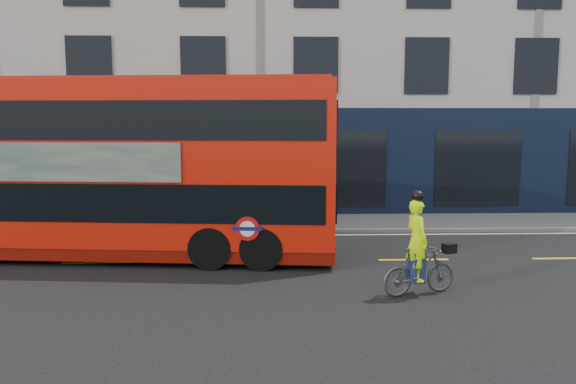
{
  "coord_description": "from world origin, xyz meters",
  "views": [
    {
      "loc": [
        0.29,
        -12.4,
        3.53
      ],
      "look_at": [
        0.78,
        1.38,
        1.78
      ],
      "focal_mm": 35.0,
      "sensor_mm": 36.0,
      "label": 1
    }
  ],
  "objects": [
    {
      "name": "ground",
      "position": [
        0.0,
        0.0,
        0.0
      ],
      "size": [
        120.0,
        120.0,
        0.0
      ],
      "primitive_type": "plane",
      "color": "black",
      "rests_on": "ground"
    },
    {
      "name": "pavement",
      "position": [
        0.0,
        6.5,
        0.06
      ],
      "size": [
        60.0,
        3.0,
        0.12
      ],
      "primitive_type": "cube",
      "color": "slate",
      "rests_on": "ground"
    },
    {
      "name": "kerb",
      "position": [
        0.0,
        5.0,
        0.07
      ],
      "size": [
        60.0,
        0.12,
        0.13
      ],
      "primitive_type": "cube",
      "color": "slate",
      "rests_on": "ground"
    },
    {
      "name": "building_terrace",
      "position": [
        0.0,
        12.94,
        7.49
      ],
      "size": [
        50.0,
        10.07,
        15.0
      ],
      "color": "beige",
      "rests_on": "ground"
    },
    {
      "name": "road_edge_line",
      "position": [
        0.0,
        4.7,
        0.0
      ],
      "size": [
        58.0,
        0.1,
        0.01
      ],
      "primitive_type": "cube",
      "color": "silver",
      "rests_on": "ground"
    },
    {
      "name": "lane_dashes",
      "position": [
        0.0,
        1.5,
        0.0
      ],
      "size": [
        58.0,
        0.12,
        0.01
      ],
      "primitive_type": null,
      "color": "yellow",
      "rests_on": "ground"
    },
    {
      "name": "bus",
      "position": [
        -3.61,
        2.19,
        2.35
      ],
      "size": [
        11.56,
        3.7,
        4.58
      ],
      "rotation": [
        0.0,
        0.0,
        -0.1
      ],
      "color": "red",
      "rests_on": "ground"
    },
    {
      "name": "cyclist",
      "position": [
        3.34,
        -1.38,
        0.72
      ],
      "size": [
        1.72,
        0.95,
        2.16
      ],
      "rotation": [
        0.0,
        0.0,
        0.31
      ],
      "color": "#45474A",
      "rests_on": "ground"
    }
  ]
}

